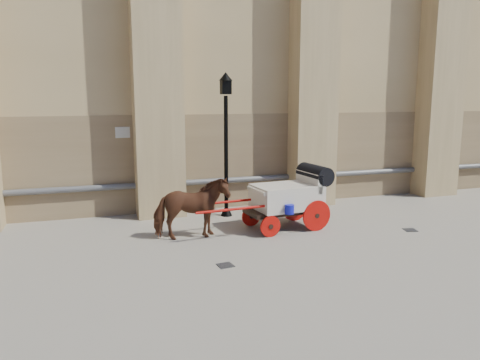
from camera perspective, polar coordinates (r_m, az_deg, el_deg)
name	(u,v)px	position (r m, az deg, el deg)	size (l,w,h in m)	color
ground	(227,248)	(11.21, -1.62, -8.27)	(90.00, 90.00, 0.00)	gray
horse	(191,209)	(11.76, -5.96, -3.49)	(0.84, 1.85, 1.56)	#5D2D1B
carriage	(291,195)	(12.76, 6.22, -1.81)	(3.94, 1.49, 1.69)	black
street_lamp	(226,141)	(13.77, -1.72, 4.81)	(0.40, 0.40, 4.23)	black
drain_grate_near	(225,265)	(10.09, -1.79, -10.35)	(0.32, 0.32, 0.01)	black
drain_grate_far	(410,230)	(13.43, 20.02, -5.74)	(0.32, 0.32, 0.01)	black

